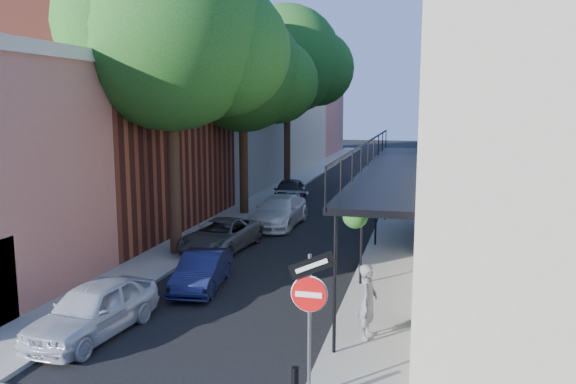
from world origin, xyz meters
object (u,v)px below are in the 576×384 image
Objects in this scene: parked_car_d at (279,211)px; pedestrian at (368,301)px; sign_post at (310,300)px; oak_near at (184,39)px; oak_far at (295,62)px; parked_car_b at (202,271)px; parked_car_a at (93,309)px; parked_car_e at (289,191)px; parked_car_c at (221,235)px; oak_mid at (251,74)px.

parked_car_d is 2.64× the size of pedestrian.
oak_near is (-6.53, 9.29, 5.84)m from sign_post.
oak_far is 25.44m from pedestrian.
sign_post is 7.49m from parked_car_b.
oak_near is 3.36× the size of parked_car_b.
parked_car_e is at bearing 94.95° from parked_car_a.
pedestrian is (0.78, 3.02, -1.02)m from sign_post.
parked_car_a is at bearing -88.23° from oak_far.
oak_far is 13.76m from parked_car_d.
parked_car_a is 8.35m from parked_car_c.
oak_mid is at bearing -90.41° from oak_far.
oak_mid is at bearing 104.20° from parked_car_c.
parked_car_e reaches higher than parked_car_c.
pedestrian is at bearing -76.71° from parked_car_e.
parked_car_b is (1.20, 3.94, -0.10)m from parked_car_a.
parked_car_b is (1.97, -3.53, -7.32)m from oak_near.
parked_car_b is at bearing 78.68° from parked_car_a.
parked_car_d is (1.97, 5.69, -7.19)m from oak_near.
parked_car_a is 0.91× the size of parked_car_c.
parked_car_a is (-5.76, 1.81, -1.37)m from sign_post.
parked_car_a reaches higher than parked_car_c.
parked_car_d reaches higher than parked_car_c.
parked_car_a is at bearing 107.13° from pedestrian.
oak_near is 1.12× the size of oak_mid.
pedestrian is at bearing -72.60° from oak_far.
parked_car_b is at bearing -60.89° from oak_near.
oak_near is 0.96× the size of oak_far.
parked_car_e is at bearing 85.13° from oak_near.
parked_car_d is (1.05, 4.81, 0.09)m from parked_car_c.
parked_car_c is at bearing 48.45° from pedestrian.
oak_near is at bearing -89.63° from oak_mid.
oak_far reaches higher than parked_car_a.
oak_mid is (-6.58, 17.26, 5.02)m from sign_post.
parked_car_b is (2.02, -11.50, -6.50)m from oak_mid.
parked_car_d is (0.00, 9.22, 0.13)m from parked_car_b.
oak_far is 6.66× the size of pedestrian.
oak_mid reaches higher than parked_car_e.
parked_car_c is 10.71m from parked_car_e.
parked_car_e is (-5.54, 20.88, -1.34)m from sign_post.
sign_post reaches higher than parked_car_c.
oak_mid is at bearing 98.65° from parked_car_a.
parked_car_b is (-4.56, 5.76, -1.48)m from sign_post.
oak_near reaches higher than parked_car_a.
parked_car_b is 1.90× the size of pedestrian.
parked_car_e is (0.98, -5.42, -7.57)m from oak_far.
parked_car_c is (-5.61, 10.17, -1.44)m from sign_post.
parked_car_a is at bearing -114.24° from parked_car_b.
oak_far is at bearing 88.13° from parked_car_b.
sign_post is at bearing -54.69° from parked_car_c.
pedestrian is (7.29, -23.27, -7.24)m from oak_far.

